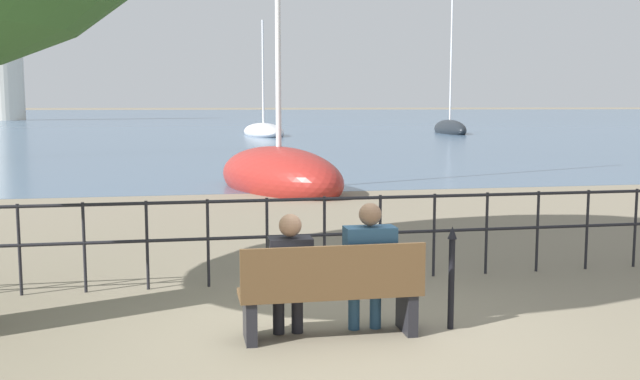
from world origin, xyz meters
The scene contains 11 objects.
ground_plane centered at (0.00, 0.00, 0.00)m, with size 1000.00×1000.00×0.00m, color #7A705B.
harbor_water centered at (0.00, 160.91, 0.00)m, with size 600.00×300.00×0.01m.
park_bench centered at (0.00, -0.06, 0.43)m, with size 1.70×0.45×0.90m.
seated_person_left centered at (-0.37, 0.02, 0.65)m, with size 0.40×0.35×1.17m.
seated_person_right centered at (0.37, 0.01, 0.69)m, with size 0.48×0.35×1.25m.
promenade_railing centered at (0.00, 2.06, 0.69)m, with size 13.38×0.04×1.05m.
closed_umbrella centered at (1.19, 0.00, 0.56)m, with size 0.09×0.09×1.00m.
sailboat_0 centered at (18.41, 44.88, 0.38)m, with size 2.29×7.02×12.99m.
sailboat_3 centered at (1.03, 11.54, 0.37)m, with size 3.77×5.60×10.40m.
sailboat_4 centered at (4.15, 43.69, 0.28)m, with size 3.04×7.68×8.36m.
harbor_lighthouse centered at (-25.64, 99.54, 10.75)m, with size 5.06×5.06×23.11m.
Camera 1 is at (-1.30, -6.33, 2.15)m, focal length 40.00 mm.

